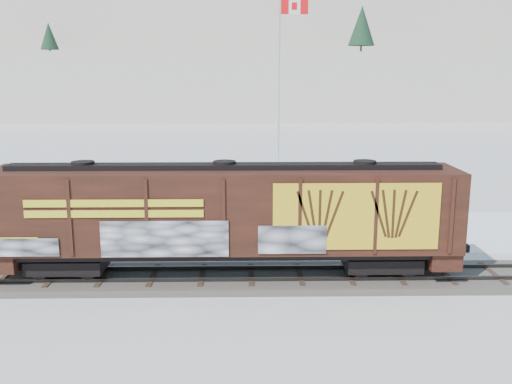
{
  "coord_description": "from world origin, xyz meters",
  "views": [
    {
      "loc": [
        -0.2,
        -22.15,
        8.36
      ],
      "look_at": [
        0.26,
        3.0,
        3.13
      ],
      "focal_mm": 40.0,
      "sensor_mm": 36.0,
      "label": 1
    }
  ],
  "objects_px": {
    "hopper_railcar": "(225,212)",
    "flagpole": "(280,125)",
    "car_silver": "(236,228)",
    "car_dark": "(373,218)",
    "car_white": "(339,224)"
  },
  "relations": [
    {
      "from": "car_silver",
      "to": "hopper_railcar",
      "type": "bearing_deg",
      "value": 179.29
    },
    {
      "from": "car_silver",
      "to": "car_white",
      "type": "bearing_deg",
      "value": -83.25
    },
    {
      "from": "hopper_railcar",
      "to": "car_white",
      "type": "distance_m",
      "value": 8.37
    },
    {
      "from": "hopper_railcar",
      "to": "car_silver",
      "type": "bearing_deg",
      "value": 86.49
    },
    {
      "from": "hopper_railcar",
      "to": "car_silver",
      "type": "height_order",
      "value": "hopper_railcar"
    },
    {
      "from": "flagpole",
      "to": "car_silver",
      "type": "bearing_deg",
      "value": -105.18
    },
    {
      "from": "hopper_railcar",
      "to": "car_white",
      "type": "xyz_separation_m",
      "value": [
        5.57,
        5.9,
        -2.06
      ]
    },
    {
      "from": "flagpole",
      "to": "hopper_railcar",
      "type": "bearing_deg",
      "value": -101.19
    },
    {
      "from": "hopper_railcar",
      "to": "car_dark",
      "type": "height_order",
      "value": "hopper_railcar"
    },
    {
      "from": "car_dark",
      "to": "car_white",
      "type": "bearing_deg",
      "value": 128.52
    },
    {
      "from": "car_white",
      "to": "car_dark",
      "type": "relative_size",
      "value": 1.15
    },
    {
      "from": "hopper_railcar",
      "to": "flagpole",
      "type": "distance_m",
      "value": 16.26
    },
    {
      "from": "flagpole",
      "to": "car_dark",
      "type": "distance_m",
      "value": 10.31
    },
    {
      "from": "car_silver",
      "to": "car_white",
      "type": "xyz_separation_m",
      "value": [
        5.23,
        0.36,
        0.11
      ]
    },
    {
      "from": "car_white",
      "to": "hopper_railcar",
      "type": "bearing_deg",
      "value": 159.14
    }
  ]
}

